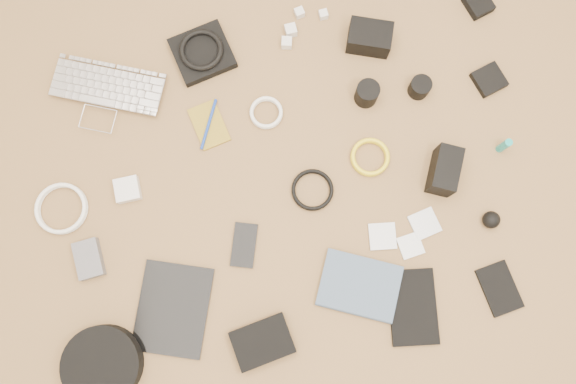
{
  "coord_description": "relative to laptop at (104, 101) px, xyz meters",
  "views": [
    {
      "loc": [
        -0.01,
        -0.32,
        1.64
      ],
      "look_at": [
        0.03,
        -0.03,
        0.02
      ],
      "focal_mm": 35.0,
      "sensor_mm": 36.0,
      "label": 1
    }
  ],
  "objects": [
    {
      "name": "laptop",
      "position": [
        0.0,
        0.0,
        0.0
      ],
      "size": [
        0.4,
        0.33,
        0.03
      ],
      "primitive_type": "imported",
      "rotation": [
        0.0,
        0.0,
        -0.33
      ],
      "color": "silver",
      "rests_on": "ground"
    },
    {
      "name": "headphone_pouch",
      "position": [
        0.31,
        0.12,
        0.0
      ],
      "size": [
        0.21,
        0.2,
        0.03
      ],
      "primitive_type": "cube",
      "rotation": [
        0.0,
        0.0,
        0.29
      ],
      "color": "black",
      "rests_on": "ground"
    },
    {
      "name": "headphones",
      "position": [
        0.31,
        0.12,
        0.03
      ],
      "size": [
        0.16,
        0.16,
        0.02
      ],
      "primitive_type": "torus",
      "rotation": [
        0.0,
        0.0,
        -0.16
      ],
      "color": "black",
      "rests_on": "headphone_pouch"
    },
    {
      "name": "charger_a",
      "position": [
        0.59,
        0.16,
        0.0
      ],
      "size": [
        0.04,
        0.04,
        0.03
      ],
      "primitive_type": "cube",
      "rotation": [
        0.0,
        0.0,
        0.12
      ],
      "color": "silver",
      "rests_on": "ground"
    },
    {
      "name": "charger_b",
      "position": [
        0.62,
        0.21,
        -0.0
      ],
      "size": [
        0.03,
        0.03,
        0.03
      ],
      "primitive_type": "cube",
      "rotation": [
        0.0,
        0.0,
        0.27
      ],
      "color": "silver",
      "rests_on": "ground"
    },
    {
      "name": "charger_c",
      "position": [
        0.7,
        0.2,
        -0.0
      ],
      "size": [
        0.03,
        0.03,
        0.02
      ],
      "primitive_type": "cube",
      "rotation": [
        0.0,
        0.0,
        0.14
      ],
      "color": "silver",
      "rests_on": "ground"
    },
    {
      "name": "charger_d",
      "position": [
        0.57,
        0.12,
        0.0
      ],
      "size": [
        0.04,
        0.04,
        0.03
      ],
      "primitive_type": "cube",
      "rotation": [
        0.0,
        0.0,
        -0.17
      ],
      "color": "silver",
      "rests_on": "ground"
    },
    {
      "name": "dslr_camera",
      "position": [
        0.82,
        0.09,
        0.02
      ],
      "size": [
        0.15,
        0.12,
        0.08
      ],
      "primitive_type": "cube",
      "rotation": [
        0.0,
        0.0,
        -0.29
      ],
      "color": "black",
      "rests_on": "ground"
    },
    {
      "name": "lens_pouch",
      "position": [
        1.18,
        0.17,
        0.0
      ],
      "size": [
        0.1,
        0.1,
        0.03
      ],
      "primitive_type": "cube",
      "rotation": [
        0.0,
        0.0,
        0.37
      ],
      "color": "black",
      "rests_on": "ground"
    },
    {
      "name": "notebook_olive",
      "position": [
        0.31,
        -0.11,
        -0.01
      ],
      "size": [
        0.12,
        0.16,
        0.01
      ],
      "primitive_type": "cube",
      "rotation": [
        0.0,
        0.0,
        0.28
      ],
      "color": "olive",
      "rests_on": "ground"
    },
    {
      "name": "pen_blue",
      "position": [
        0.31,
        -0.11,
        -0.0
      ],
      "size": [
        0.07,
        0.15,
        0.01
      ],
      "primitive_type": "cylinder",
      "rotation": [
        1.57,
        0.0,
        -0.38
      ],
      "color": "#13339D",
      "rests_on": "notebook_olive"
    },
    {
      "name": "cable_white_a",
      "position": [
        0.48,
        -0.1,
        -0.01
      ],
      "size": [
        0.12,
        0.12,
        0.01
      ],
      "primitive_type": "torus",
      "rotation": [
        0.0,
        0.0,
        0.26
      ],
      "color": "white",
      "rests_on": "ground"
    },
    {
      "name": "lens_a",
      "position": [
        0.79,
        -0.08,
        0.02
      ],
      "size": [
        0.09,
        0.09,
        0.07
      ],
      "primitive_type": "cylinder",
      "rotation": [
        0.0,
        0.0,
        -0.34
      ],
      "color": "black",
      "rests_on": "ground"
    },
    {
      "name": "lens_b",
      "position": [
        0.95,
        -0.08,
        0.02
      ],
      "size": [
        0.07,
        0.07,
        0.06
      ],
      "primitive_type": "cylinder",
      "rotation": [
        0.0,
        0.0,
        -0.2
      ],
      "color": "black",
      "rests_on": "ground"
    },
    {
      "name": "card_reader",
      "position": [
        1.17,
        -0.08,
        -0.0
      ],
      "size": [
        0.11,
        0.11,
        0.02
      ],
      "primitive_type": "cube",
      "rotation": [
        0.0,
        0.0,
        0.36
      ],
      "color": "black",
      "rests_on": "ground"
    },
    {
      "name": "power_brick",
      "position": [
        0.05,
        -0.28,
        0.0
      ],
      "size": [
        0.08,
        0.08,
        0.03
      ],
      "primitive_type": "cube",
      "rotation": [
        0.0,
        0.0,
        0.1
      ],
      "color": "silver",
      "rests_on": "ground"
    },
    {
      "name": "cable_white_b",
      "position": [
        -0.15,
        -0.31,
        -0.01
      ],
      "size": [
        0.16,
        0.16,
        0.01
      ],
      "primitive_type": "torus",
      "rotation": [
        0.0,
        0.0,
        -0.04
      ],
      "color": "white",
      "rests_on": "ground"
    },
    {
      "name": "cable_black",
      "position": [
        0.59,
        -0.35,
        -0.01
      ],
      "size": [
        0.15,
        0.15,
        0.01
      ],
      "primitive_type": "torus",
      "rotation": [
        0.0,
        0.0,
        0.22
      ],
      "color": "black",
      "rests_on": "ground"
    },
    {
      "name": "cable_yellow",
      "position": [
        0.77,
        -0.27,
        -0.01
      ],
      "size": [
        0.13,
        0.13,
        0.01
      ],
      "primitive_type": "torus",
      "rotation": [
        0.0,
        0.0,
        -0.15
      ],
      "color": "yellow",
      "rests_on": "ground"
    },
    {
      "name": "flash",
      "position": [
        0.98,
        -0.35,
        0.04
      ],
      "size": [
        0.11,
        0.15,
        0.1
      ],
      "primitive_type": "cube",
      "rotation": [
        0.0,
        0.0,
        -0.38
      ],
      "color": "black",
      "rests_on": "ground"
    },
    {
      "name": "lens_cleaner",
      "position": [
        1.17,
        -0.29,
        0.03
      ],
      "size": [
        0.03,
        0.03,
        0.08
      ],
      "primitive_type": "cylinder",
      "rotation": [
        0.0,
        0.0,
        0.24
      ],
      "color": "teal",
      "rests_on": "ground"
    },
    {
      "name": "battery_charger",
      "position": [
        -0.07,
        -0.47,
        0.0
      ],
      "size": [
        0.09,
        0.12,
        0.03
      ],
      "primitive_type": "cube",
      "rotation": [
        0.0,
        0.0,
        0.16
      ],
      "color": "#5A5A5F",
      "rests_on": "ground"
    },
    {
      "name": "tablet",
      "position": [
        0.15,
        -0.64,
        -0.01
      ],
      "size": [
        0.26,
        0.3,
        0.01
      ],
      "primitive_type": "cube",
      "rotation": [
        0.0,
        0.0,
        -0.27
      ],
      "color": "black",
      "rests_on": "ground"
    },
    {
      "name": "phone",
      "position": [
        0.37,
        -0.49,
        -0.01
      ],
      "size": [
        0.1,
        0.14,
        0.01
      ],
      "primitive_type": "cube",
      "rotation": [
        0.0,
        0.0,
        -0.23
      ],
      "color": "black",
      "rests_on": "ground"
    },
    {
      "name": "filter_case_left",
      "position": [
        0.78,
        -0.51,
        -0.01
      ],
      "size": [
        0.08,
        0.08,
        0.01
      ],
      "primitive_type": "cube",
      "rotation": [
        0.0,
        0.0,
        -0.06
      ],
      "color": "silver",
      "rests_on": "ground"
    },
    {
      "name": "filter_case_mid",
      "position": [
        0.85,
        -0.55,
        -0.01
      ],
      "size": [
        0.08,
        0.08,
        0.01
      ],
      "primitive_type": "cube",
      "rotation": [
        0.0,
        0.0,
        0.2
      ],
      "color": "silver",
      "rests_on": "ground"
    },
    {
      "name": "filter_case_right",
      "position": [
        0.9,
        -0.49,
        -0.01
      ],
      "size": [
        0.1,
        0.1,
        0.01
      ],
      "primitive_type": "cube",
      "rotation": [
        0.0,
        0.0,
        0.28
      ],
      "color": "silver",
      "rests_on": "ground"
    },
    {
      "name": "air_blower",
      "position": [
        1.09,
        -0.5,
        0.01
      ],
      "size": [
        0.06,
        0.06,
        0.05
      ],
      "primitive_type": "sphere",
      "rotation": [
        0.0,
        0.0,
        0.17
      ],
      "color": "black",
      "rests_on": "ground"
    },
    {
      "name": "headphone_case",
      "position": [
        -0.05,
        -0.77,
        0.02
      ],
      "size": [
        0.25,
        0.25,
        0.06
      ],
      "primitive_type": "cylinder",
      "rotation": [
        0.0,
        0.0,
        -0.18
      ],
      "color": "black",
      "rests_on": "ground"
    },
    {
      "name": "drive_case",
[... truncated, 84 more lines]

